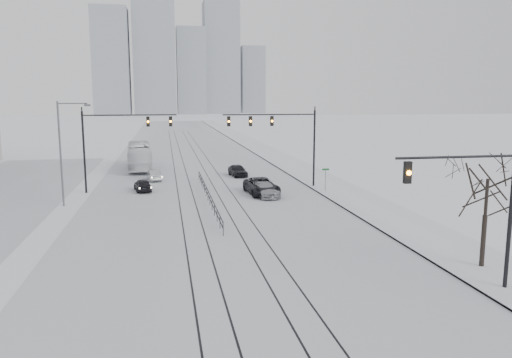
# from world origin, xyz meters

# --- Properties ---
(road) EXTENTS (22.00, 260.00, 0.02)m
(road) POSITION_xyz_m (0.00, 60.00, 0.01)
(road) COLOR silver
(road) RESTS_ON ground
(sidewalk_east) EXTENTS (5.00, 260.00, 0.16)m
(sidewalk_east) POSITION_xyz_m (13.50, 60.00, 0.08)
(sidewalk_east) COLOR silver
(sidewalk_east) RESTS_ON ground
(curb) EXTENTS (0.10, 260.00, 0.12)m
(curb) POSITION_xyz_m (11.05, 60.00, 0.06)
(curb) COLOR gray
(curb) RESTS_ON ground
(tram_rails) EXTENTS (5.30, 180.00, 0.01)m
(tram_rails) POSITION_xyz_m (-0.00, 40.00, 0.02)
(tram_rails) COLOR black
(tram_rails) RESTS_ON ground
(skyline) EXTENTS (96.00, 48.00, 72.00)m
(skyline) POSITION_xyz_m (5.02, 273.63, 30.65)
(skyline) COLOR #8F959C
(skyline) RESTS_ON ground
(traffic_mast_near) EXTENTS (6.10, 0.37, 7.00)m
(traffic_mast_near) POSITION_xyz_m (10.79, 6.00, 4.56)
(traffic_mast_near) COLOR black
(traffic_mast_near) RESTS_ON ground
(traffic_mast_ne) EXTENTS (9.60, 0.37, 8.00)m
(traffic_mast_ne) POSITION_xyz_m (8.15, 34.99, 5.76)
(traffic_mast_ne) COLOR black
(traffic_mast_ne) RESTS_ON ground
(traffic_mast_nw) EXTENTS (9.10, 0.37, 8.00)m
(traffic_mast_nw) POSITION_xyz_m (-8.52, 36.00, 5.57)
(traffic_mast_nw) COLOR black
(traffic_mast_nw) RESTS_ON ground
(street_light_west) EXTENTS (2.73, 0.25, 9.00)m
(street_light_west) POSITION_xyz_m (-12.20, 30.00, 5.21)
(street_light_west) COLOR #595B60
(street_light_west) RESTS_ON ground
(bare_tree) EXTENTS (4.40, 4.40, 6.10)m
(bare_tree) POSITION_xyz_m (13.20, 9.00, 4.49)
(bare_tree) COLOR black
(bare_tree) RESTS_ON ground
(median_fence) EXTENTS (0.06, 24.00, 1.00)m
(median_fence) POSITION_xyz_m (0.00, 30.00, 0.53)
(median_fence) COLOR black
(median_fence) RESTS_ON ground
(street_sign) EXTENTS (0.70, 0.06, 2.40)m
(street_sign) POSITION_xyz_m (11.80, 32.00, 1.61)
(street_sign) COLOR #595B60
(street_sign) RESTS_ON ground
(sedan_sb_inner) EXTENTS (2.06, 3.87, 1.25)m
(sedan_sb_inner) POSITION_xyz_m (-6.03, 35.87, 0.63)
(sedan_sb_inner) COLOR black
(sedan_sb_inner) RESTS_ON ground
(sedan_sb_outer) EXTENTS (1.90, 3.90, 1.23)m
(sedan_sb_outer) POSITION_xyz_m (-5.03, 42.29, 0.62)
(sedan_sb_outer) COLOR #AEB1B6
(sedan_sb_outer) RESTS_ON ground
(sedan_nb_front) EXTENTS (3.06, 5.89, 1.58)m
(sedan_nb_front) POSITION_xyz_m (5.39, 32.06, 0.79)
(sedan_nb_front) COLOR black
(sedan_nb_front) RESTS_ON ground
(sedan_nb_right) EXTENTS (2.67, 4.99, 1.37)m
(sedan_nb_right) POSITION_xyz_m (5.43, 30.98, 0.69)
(sedan_nb_right) COLOR #9B9DA2
(sedan_nb_right) RESTS_ON ground
(sedan_nb_far) EXTENTS (2.18, 4.28, 1.39)m
(sedan_nb_far) POSITION_xyz_m (4.74, 43.69, 0.70)
(sedan_nb_far) COLOR black
(sedan_nb_far) RESTS_ON ground
(box_truck) EXTENTS (3.60, 12.40, 3.41)m
(box_truck) POSITION_xyz_m (-7.07, 51.85, 1.71)
(box_truck) COLOR white
(box_truck) RESTS_ON ground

